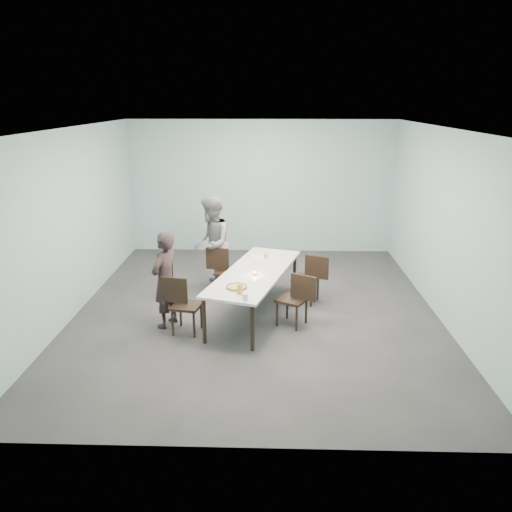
{
  "coord_description": "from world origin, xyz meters",
  "views": [
    {
      "loc": [
        0.23,
        -7.79,
        3.43
      ],
      "look_at": [
        0.0,
        -0.11,
        1.0
      ],
      "focal_mm": 35.0,
      "sensor_mm": 36.0,
      "label": 1
    }
  ],
  "objects_px": {
    "table": "(255,275)",
    "pizza": "(237,287)",
    "beer_glass": "(240,289)",
    "tealight": "(255,274)",
    "chair_near_right": "(297,296)",
    "chair_far_left": "(223,268)",
    "amber_tumbler": "(266,256)",
    "chair_far_right": "(310,275)",
    "water_tumbler": "(245,297)",
    "diner_far": "(212,244)",
    "side_plate": "(254,281)",
    "diner_near": "(165,280)",
    "chair_near_left": "(181,301)"
  },
  "relations": [
    {
      "from": "diner_far",
      "to": "amber_tumbler",
      "type": "relative_size",
      "value": 22.0
    },
    {
      "from": "chair_near_right",
      "to": "side_plate",
      "type": "bearing_deg",
      "value": 30.47
    },
    {
      "from": "table",
      "to": "amber_tumbler",
      "type": "height_order",
      "value": "amber_tumbler"
    },
    {
      "from": "pizza",
      "to": "beer_glass",
      "type": "bearing_deg",
      "value": -74.93
    },
    {
      "from": "tealight",
      "to": "amber_tumbler",
      "type": "relative_size",
      "value": 0.7
    },
    {
      "from": "chair_far_right",
      "to": "beer_glass",
      "type": "distance_m",
      "value": 1.92
    },
    {
      "from": "chair_far_left",
      "to": "chair_near_right",
      "type": "distance_m",
      "value": 1.83
    },
    {
      "from": "water_tumbler",
      "to": "tealight",
      "type": "relative_size",
      "value": 1.61
    },
    {
      "from": "table",
      "to": "chair_far_left",
      "type": "bearing_deg",
      "value": 124.4
    },
    {
      "from": "water_tumbler",
      "to": "tealight",
      "type": "xyz_separation_m",
      "value": [
        0.1,
        1.04,
        -0.02
      ]
    },
    {
      "from": "chair_near_right",
      "to": "pizza",
      "type": "bearing_deg",
      "value": 49.43
    },
    {
      "from": "diner_far",
      "to": "water_tumbler",
      "type": "distance_m",
      "value": 2.45
    },
    {
      "from": "beer_glass",
      "to": "chair_near_left",
      "type": "bearing_deg",
      "value": 161.11
    },
    {
      "from": "chair_near_left",
      "to": "chair_near_right",
      "type": "height_order",
      "value": "same"
    },
    {
      "from": "diner_far",
      "to": "side_plate",
      "type": "bearing_deg",
      "value": 23.15
    },
    {
      "from": "chair_near_right",
      "to": "amber_tumbler",
      "type": "bearing_deg",
      "value": -36.97
    },
    {
      "from": "chair_far_left",
      "to": "pizza",
      "type": "xyz_separation_m",
      "value": [
        0.36,
        -1.64,
        0.27
      ]
    },
    {
      "from": "chair_near_right",
      "to": "beer_glass",
      "type": "bearing_deg",
      "value": 62.78
    },
    {
      "from": "chair_far_right",
      "to": "water_tumbler",
      "type": "relative_size",
      "value": 9.67
    },
    {
      "from": "chair_near_left",
      "to": "diner_near",
      "type": "xyz_separation_m",
      "value": [
        -0.27,
        0.21,
        0.26
      ]
    },
    {
      "from": "diner_far",
      "to": "pizza",
      "type": "distance_m",
      "value": 1.99
    },
    {
      "from": "chair_near_right",
      "to": "diner_near",
      "type": "bearing_deg",
      "value": 30.62
    },
    {
      "from": "chair_far_right",
      "to": "chair_near_right",
      "type": "bearing_deg",
      "value": 97.8
    },
    {
      "from": "chair_far_right",
      "to": "tealight",
      "type": "relative_size",
      "value": 15.54
    },
    {
      "from": "tealight",
      "to": "water_tumbler",
      "type": "bearing_deg",
      "value": -95.45
    },
    {
      "from": "table",
      "to": "diner_far",
      "type": "distance_m",
      "value": 1.41
    },
    {
      "from": "diner_far",
      "to": "tealight",
      "type": "bearing_deg",
      "value": 28.12
    },
    {
      "from": "water_tumbler",
      "to": "chair_far_right",
      "type": "bearing_deg",
      "value": 58.94
    },
    {
      "from": "pizza",
      "to": "amber_tumbler",
      "type": "bearing_deg",
      "value": 74.41
    },
    {
      "from": "chair_far_left",
      "to": "beer_glass",
      "type": "bearing_deg",
      "value": -67.09
    },
    {
      "from": "diner_near",
      "to": "amber_tumbler",
      "type": "xyz_separation_m",
      "value": [
        1.54,
        1.18,
        0.03
      ]
    },
    {
      "from": "table",
      "to": "beer_glass",
      "type": "bearing_deg",
      "value": -100.3
    },
    {
      "from": "chair_near_right",
      "to": "beer_glass",
      "type": "height_order",
      "value": "beer_glass"
    },
    {
      "from": "diner_near",
      "to": "beer_glass",
      "type": "bearing_deg",
      "value": 91.09
    },
    {
      "from": "chair_far_right",
      "to": "beer_glass",
      "type": "xyz_separation_m",
      "value": [
        -1.13,
        -1.52,
        0.32
      ]
    },
    {
      "from": "diner_far",
      "to": "amber_tumbler",
      "type": "height_order",
      "value": "diner_far"
    },
    {
      "from": "table",
      "to": "diner_near",
      "type": "bearing_deg",
      "value": -160.7
    },
    {
      "from": "diner_near",
      "to": "chair_near_left",
      "type": "bearing_deg",
      "value": 77.76
    },
    {
      "from": "table",
      "to": "side_plate",
      "type": "bearing_deg",
      "value": -89.62
    },
    {
      "from": "chair_far_left",
      "to": "tealight",
      "type": "bearing_deg",
      "value": -49.61
    },
    {
      "from": "tealight",
      "to": "amber_tumbler",
      "type": "height_order",
      "value": "amber_tumbler"
    },
    {
      "from": "table",
      "to": "pizza",
      "type": "relative_size",
      "value": 8.08
    },
    {
      "from": "chair_far_left",
      "to": "amber_tumbler",
      "type": "distance_m",
      "value": 0.84
    },
    {
      "from": "amber_tumbler",
      "to": "water_tumbler",
      "type": "bearing_deg",
      "value": -97.82
    },
    {
      "from": "beer_glass",
      "to": "tealight",
      "type": "bearing_deg",
      "value": 77.28
    },
    {
      "from": "diner_far",
      "to": "table",
      "type": "bearing_deg",
      "value": 31.68
    },
    {
      "from": "beer_glass",
      "to": "tealight",
      "type": "distance_m",
      "value": 0.85
    },
    {
      "from": "table",
      "to": "pizza",
      "type": "distance_m",
      "value": 0.81
    },
    {
      "from": "water_tumbler",
      "to": "tealight",
      "type": "height_order",
      "value": "water_tumbler"
    },
    {
      "from": "chair_near_right",
      "to": "tealight",
      "type": "distance_m",
      "value": 0.76
    }
  ]
}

